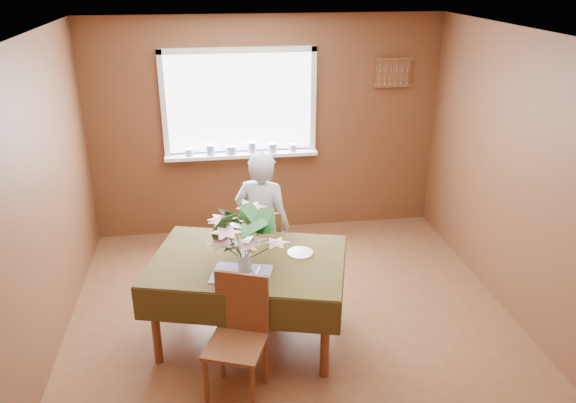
{
  "coord_description": "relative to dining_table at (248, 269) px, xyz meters",
  "views": [
    {
      "loc": [
        -0.66,
        -3.95,
        2.98
      ],
      "look_at": [
        0.0,
        0.55,
        1.05
      ],
      "focal_mm": 35.0,
      "sensor_mm": 36.0,
      "label": 1
    }
  ],
  "objects": [
    {
      "name": "floor",
      "position": [
        0.4,
        -0.08,
        -0.67
      ],
      "size": [
        4.5,
        4.5,
        0.0
      ],
      "primitive_type": "plane",
      "color": "brown",
      "rests_on": "ground"
    },
    {
      "name": "ceiling",
      "position": [
        0.4,
        -0.08,
        1.83
      ],
      "size": [
        4.5,
        4.5,
        0.0
      ],
      "primitive_type": "plane",
      "rotation": [
        3.14,
        0.0,
        0.0
      ],
      "color": "white",
      "rests_on": "wall_back"
    },
    {
      "name": "wall_back",
      "position": [
        0.4,
        2.17,
        0.58
      ],
      "size": [
        4.0,
        0.0,
        4.0
      ],
      "primitive_type": "plane",
      "rotation": [
        1.57,
        0.0,
        0.0
      ],
      "color": "brown",
      "rests_on": "floor"
    },
    {
      "name": "wall_left",
      "position": [
        -1.6,
        -0.08,
        0.58
      ],
      "size": [
        0.0,
        4.5,
        4.5
      ],
      "primitive_type": "plane",
      "rotation": [
        1.57,
        0.0,
        1.57
      ],
      "color": "brown",
      "rests_on": "floor"
    },
    {
      "name": "wall_right",
      "position": [
        2.4,
        -0.08,
        0.58
      ],
      "size": [
        0.0,
        4.5,
        4.5
      ],
      "primitive_type": "plane",
      "rotation": [
        1.57,
        0.0,
        -1.57
      ],
      "color": "brown",
      "rests_on": "floor"
    },
    {
      "name": "window_assembly",
      "position": [
        0.1,
        2.12,
        0.68
      ],
      "size": [
        1.72,
        0.2,
        1.22
      ],
      "color": "white",
      "rests_on": "wall_back"
    },
    {
      "name": "spoon_rack",
      "position": [
        1.85,
        2.14,
        1.18
      ],
      "size": [
        0.44,
        0.05,
        0.33
      ],
      "color": "brown",
      "rests_on": "wall_back"
    },
    {
      "name": "dining_table",
      "position": [
        0.0,
        0.0,
        0.0
      ],
      "size": [
        1.8,
        1.45,
        0.77
      ],
      "rotation": [
        0.0,
        0.0,
        -0.27
      ],
      "color": "brown",
      "rests_on": "floor"
    },
    {
      "name": "chair_far",
      "position": [
        0.2,
        0.71,
        -0.18
      ],
      "size": [
        0.48,
        0.48,
        0.9
      ],
      "rotation": [
        0.0,
        0.0,
        2.83
      ],
      "color": "brown",
      "rests_on": "floor"
    },
    {
      "name": "chair_near",
      "position": [
        -0.12,
        -0.63,
        -0.16
      ],
      "size": [
        0.52,
        0.52,
        0.94
      ],
      "rotation": [
        0.0,
        0.0,
        -0.37
      ],
      "color": "brown",
      "rests_on": "floor"
    },
    {
      "name": "seated_woman",
      "position": [
        0.19,
        0.7,
        0.06
      ],
      "size": [
        0.63,
        0.53,
        1.45
      ],
      "primitive_type": "imported",
      "rotation": [
        0.0,
        0.0,
        2.73
      ],
      "color": "white",
      "rests_on": "floor"
    },
    {
      "name": "flower_bouquet",
      "position": [
        -0.03,
        -0.18,
        0.4
      ],
      "size": [
        0.55,
        0.55,
        0.47
      ],
      "rotation": [
        0.0,
        0.0,
        -0.35
      ],
      "color": "white",
      "rests_on": "dining_table"
    },
    {
      "name": "side_plate",
      "position": [
        0.44,
        0.03,
        0.1
      ],
      "size": [
        0.28,
        0.28,
        0.01
      ],
      "primitive_type": "cylinder",
      "rotation": [
        0.0,
        0.0,
        -0.34
      ],
      "color": "white",
      "rests_on": "dining_table"
    },
    {
      "name": "table_knife",
      "position": [
        0.05,
        -0.26,
        0.1
      ],
      "size": [
        0.11,
        0.22,
        0.0
      ],
      "primitive_type": "cube",
      "rotation": [
        0.0,
        0.0,
        -0.4
      ],
      "color": "silver",
      "rests_on": "dining_table"
    }
  ]
}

